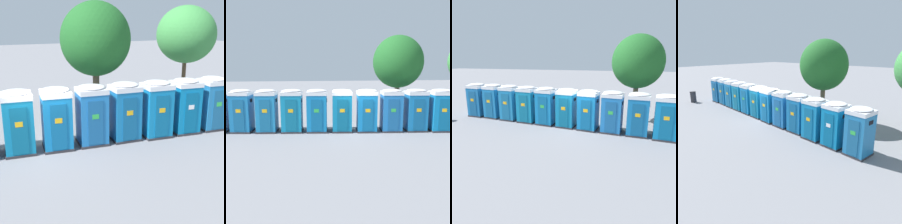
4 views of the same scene
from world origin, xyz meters
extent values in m
plane|color=slate|center=(0.00, 0.00, 0.00)|extent=(120.00, 120.00, 0.00)
cube|color=#2D2D33|center=(-6.60, 0.92, 0.05)|extent=(1.35, 1.36, 0.10)
cube|color=#1870AE|center=(-6.60, 0.92, 1.15)|extent=(1.28, 1.29, 2.10)
cube|color=#135788|center=(-6.69, 0.34, 1.07)|extent=(0.62, 0.12, 1.85)
cube|color=yellow|center=(-6.69, 0.32, 1.35)|extent=(0.28, 0.05, 0.20)
cube|color=black|center=(-6.03, 0.84, 1.89)|extent=(0.08, 0.36, 0.20)
cube|color=white|center=(-6.60, 0.92, 2.30)|extent=(1.32, 1.33, 0.20)
ellipsoid|color=white|center=(-6.60, 0.92, 2.45)|extent=(1.26, 1.27, 0.18)
cube|color=#2D2D33|center=(-5.14, 0.70, 0.05)|extent=(1.29, 1.32, 0.10)
cube|color=#1B7BB7|center=(-5.14, 0.70, 1.15)|extent=(1.23, 1.25, 2.10)
cube|color=#15608F|center=(-5.20, 0.12, 1.07)|extent=(0.61, 0.10, 1.85)
cube|color=yellow|center=(-5.20, 0.10, 1.35)|extent=(0.28, 0.04, 0.20)
cube|color=black|center=(-4.57, 0.64, 1.89)|extent=(0.06, 0.36, 0.20)
cube|color=white|center=(-5.14, 0.70, 2.30)|extent=(1.27, 1.29, 0.20)
ellipsoid|color=white|center=(-5.14, 0.70, 2.45)|extent=(1.21, 1.23, 0.18)
cube|color=#2D2D33|center=(-3.67, 0.52, 0.05)|extent=(1.34, 1.32, 0.10)
cube|color=#117FAD|center=(-3.67, 0.52, 1.15)|extent=(1.28, 1.26, 2.10)
cube|color=#0D6387|center=(-3.73, -0.06, 1.07)|extent=(0.64, 0.10, 1.85)
cube|color=yellow|center=(-3.73, -0.08, 1.35)|extent=(0.28, 0.04, 0.20)
cube|color=black|center=(-3.08, 0.45, 1.89)|extent=(0.06, 0.36, 0.20)
cube|color=white|center=(-3.67, 0.52, 2.30)|extent=(1.32, 1.30, 0.20)
ellipsoid|color=white|center=(-3.67, 0.52, 2.45)|extent=(1.25, 1.23, 0.18)
cube|color=#2D2D33|center=(-2.20, 0.34, 0.05)|extent=(1.35, 1.34, 0.10)
cube|color=#1275B8|center=(-2.20, 0.34, 1.15)|extent=(1.29, 1.28, 2.10)
cube|color=#0E5B8F|center=(-2.27, -0.24, 1.07)|extent=(0.63, 0.11, 1.85)
cube|color=green|center=(-2.27, -0.26, 1.35)|extent=(0.28, 0.04, 0.20)
cube|color=black|center=(-1.61, 0.26, 1.89)|extent=(0.07, 0.36, 0.20)
cube|color=white|center=(-2.20, 0.34, 2.30)|extent=(1.33, 1.32, 0.20)
ellipsoid|color=white|center=(-2.20, 0.34, 2.45)|extent=(1.26, 1.25, 0.18)
cube|color=#2D2D33|center=(-0.73, 0.17, 0.05)|extent=(1.31, 1.33, 0.10)
cube|color=#0F77A8|center=(-0.73, 0.17, 1.15)|extent=(1.25, 1.27, 2.10)
cube|color=#0B5D83|center=(-0.80, -0.41, 1.07)|extent=(0.61, 0.10, 1.85)
cube|color=yellow|center=(-0.80, -0.43, 1.35)|extent=(0.28, 0.04, 0.20)
cube|color=black|center=(-0.16, 0.10, 1.89)|extent=(0.07, 0.36, 0.20)
cube|color=white|center=(-0.73, 0.17, 2.30)|extent=(1.28, 1.30, 0.20)
ellipsoid|color=white|center=(-0.73, 0.17, 2.45)|extent=(1.22, 1.24, 0.18)
cube|color=#2D2D33|center=(0.74, -0.04, 0.05)|extent=(1.33, 1.35, 0.10)
cube|color=#1174BA|center=(0.74, -0.04, 1.15)|extent=(1.27, 1.29, 2.10)
cube|color=#0D5A91|center=(0.66, -0.62, 1.07)|extent=(0.61, 0.12, 1.85)
cube|color=yellow|center=(0.66, -0.64, 1.35)|extent=(0.28, 0.05, 0.20)
cube|color=black|center=(1.31, -0.12, 1.89)|extent=(0.07, 0.36, 0.20)
cube|color=white|center=(0.74, -0.04, 2.30)|extent=(1.31, 1.32, 0.20)
ellipsoid|color=white|center=(0.74, -0.04, 2.45)|extent=(1.24, 1.26, 0.18)
cube|color=#2D2D33|center=(2.22, -0.18, 0.05)|extent=(1.35, 1.34, 0.10)
cube|color=#1C6CB6|center=(2.22, -0.18, 1.15)|extent=(1.29, 1.27, 2.10)
cube|color=#16548E|center=(2.14, -0.76, 1.07)|extent=(0.64, 0.11, 1.85)
cube|color=green|center=(2.14, -0.78, 1.35)|extent=(0.28, 0.04, 0.20)
cube|color=black|center=(2.80, -0.25, 1.89)|extent=(0.07, 0.36, 0.20)
cube|color=white|center=(2.22, -0.18, 2.30)|extent=(1.33, 1.31, 0.20)
ellipsoid|color=white|center=(2.22, -0.18, 2.45)|extent=(1.26, 1.25, 0.18)
cube|color=#2D2D33|center=(3.69, -0.32, 0.05)|extent=(1.32, 1.30, 0.10)
cube|color=#146DAE|center=(3.69, -0.32, 1.15)|extent=(1.25, 1.24, 2.10)
cube|color=#0F5587|center=(3.64, -0.90, 1.07)|extent=(0.64, 0.09, 1.85)
cube|color=yellow|center=(3.64, -0.92, 1.35)|extent=(0.28, 0.03, 0.20)
cube|color=black|center=(4.28, -0.37, 1.89)|extent=(0.06, 0.36, 0.20)
cube|color=white|center=(3.69, -0.32, 2.30)|extent=(1.29, 1.27, 0.20)
ellipsoid|color=white|center=(3.69, -0.32, 2.45)|extent=(1.23, 1.21, 0.18)
cube|color=#2D2D33|center=(5.15, -0.58, 0.05)|extent=(1.37, 1.33, 0.10)
cube|color=#0E74B1|center=(5.15, -0.58, 1.15)|extent=(1.30, 1.27, 2.10)
cube|color=#0B5A8A|center=(5.08, -1.16, 1.07)|extent=(0.65, 0.11, 1.85)
cube|color=yellow|center=(5.08, -1.18, 1.35)|extent=(0.28, 0.04, 0.20)
cube|color=white|center=(5.15, -0.58, 2.30)|extent=(1.34, 1.31, 0.20)
ellipsoid|color=white|center=(5.15, -0.58, 2.45)|extent=(1.28, 1.24, 0.18)
cylinder|color=brown|center=(3.60, 2.56, 1.60)|extent=(0.34, 0.34, 3.20)
ellipsoid|color=#1E5B23|center=(3.60, 2.56, 4.19)|extent=(3.45, 3.45, 3.59)
camera|label=1|loc=(-2.50, -11.75, 5.04)|focal=50.00mm
camera|label=2|loc=(-3.26, -15.02, 3.79)|focal=42.00mm
camera|label=3|loc=(2.76, -13.27, 4.52)|focal=35.00mm
camera|label=4|loc=(12.27, -10.91, 5.22)|focal=35.00mm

